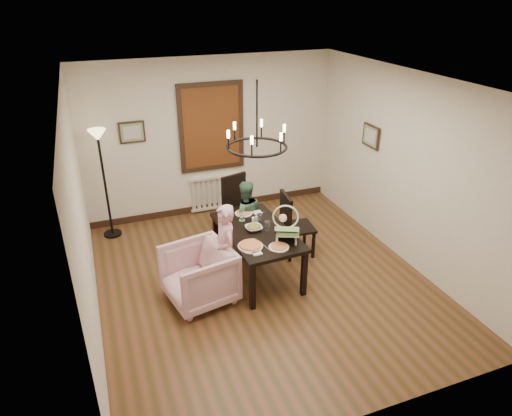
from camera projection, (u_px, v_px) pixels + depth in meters
room_shell at (253, 181)px, 6.26m from camera, size 4.51×5.00×2.81m
dining_table at (257, 235)px, 6.44m from camera, size 0.96×1.60×0.73m
chair_far at (242, 208)px, 7.48m from camera, size 0.58×0.58×1.07m
chair_right at (298, 224)px, 7.00m from camera, size 0.50×0.50×1.05m
armchair at (199, 275)px, 6.00m from camera, size 1.00×0.98×0.78m
elderly_woman at (225, 258)px, 6.10m from camera, size 0.28×0.41×1.08m
seated_man at (245, 222)px, 7.14m from camera, size 0.50×0.40×0.97m
baby_bouncer at (287, 228)px, 6.12m from camera, size 0.55×0.62×0.33m
salad_bowl at (254, 228)px, 6.39m from camera, size 0.28×0.28×0.07m
pizza_platter at (250, 246)px, 5.98m from camera, size 0.33×0.33×0.04m
drinking_glass at (267, 226)px, 6.36m from camera, size 0.07×0.07×0.14m
window_blinds at (212, 127)px, 7.94m from camera, size 1.00×0.03×1.40m
radiator at (214, 192)px, 8.50m from camera, size 0.92×0.12×0.62m
picture_back at (132, 132)px, 7.49m from camera, size 0.42×0.03×0.36m
picture_right at (371, 136)px, 7.30m from camera, size 0.03×0.42×0.36m
floor_lamp at (105, 186)px, 7.38m from camera, size 0.30×0.30×1.80m
chandelier at (257, 147)px, 5.87m from camera, size 0.80×0.80×0.04m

